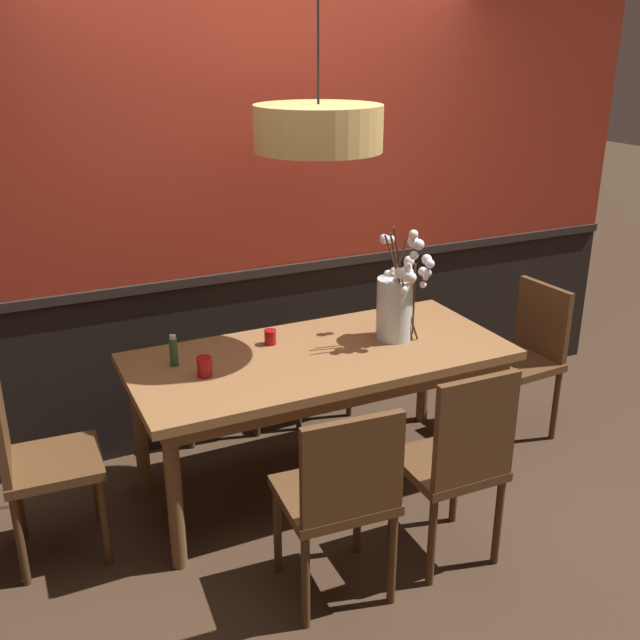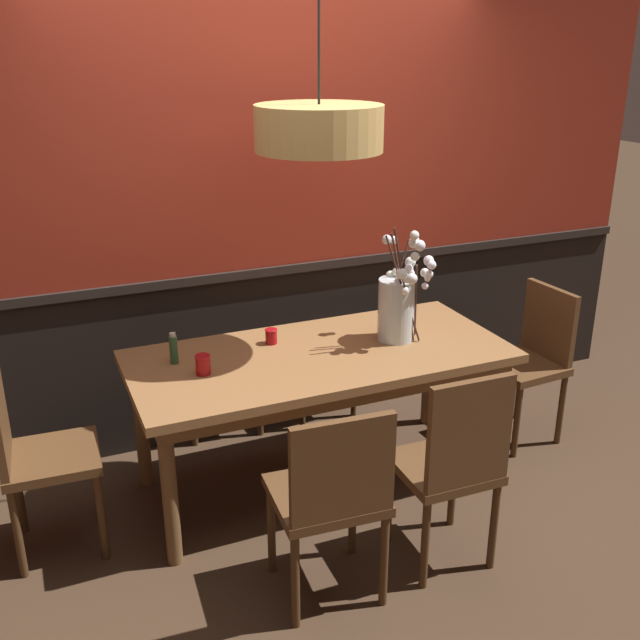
% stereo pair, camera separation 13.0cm
% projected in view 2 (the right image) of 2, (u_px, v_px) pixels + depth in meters
% --- Properties ---
extents(ground_plane, '(24.00, 24.00, 0.00)m').
position_uv_depth(ground_plane, '(320.00, 481.00, 3.96)').
color(ground_plane, '#422D1E').
extents(back_wall, '(4.96, 0.14, 2.85)m').
position_uv_depth(back_wall, '(267.00, 193.00, 4.11)').
color(back_wall, black).
rests_on(back_wall, ground).
extents(dining_table, '(1.91, 0.87, 0.75)m').
position_uv_depth(dining_table, '(320.00, 368.00, 3.72)').
color(dining_table, olive).
rests_on(dining_table, ground).
extents(chair_near_side_left, '(0.47, 0.44, 0.91)m').
position_uv_depth(chair_near_side_left, '(332.00, 493.00, 2.95)').
color(chair_near_side_left, brown).
rests_on(chair_near_side_left, ground).
extents(chair_head_west_end, '(0.43, 0.42, 0.98)m').
position_uv_depth(chair_head_west_end, '(31.00, 446.00, 3.25)').
color(chair_head_west_end, brown).
rests_on(chair_head_west_end, ground).
extents(chair_far_side_right, '(0.45, 0.47, 0.93)m').
position_uv_depth(chair_far_side_right, '(309.00, 330.00, 4.60)').
color(chair_far_side_right, brown).
rests_on(chair_far_side_right, ground).
extents(chair_near_side_right, '(0.41, 0.41, 0.96)m').
position_uv_depth(chair_near_side_right, '(453.00, 461.00, 3.15)').
color(chair_near_side_right, brown).
rests_on(chair_near_side_right, ground).
extents(chair_head_east_end, '(0.42, 0.44, 0.91)m').
position_uv_depth(chair_head_east_end, '(532.00, 355.00, 4.26)').
color(chair_head_east_end, brown).
rests_on(chair_head_east_end, ground).
extents(chair_far_side_left, '(0.49, 0.44, 0.94)m').
position_uv_depth(chair_far_side_left, '(216.00, 343.00, 4.40)').
color(chair_far_side_left, brown).
rests_on(chair_far_side_left, ground).
extents(vase_with_blossoms, '(0.27, 0.32, 0.63)m').
position_uv_depth(vase_with_blossoms, '(398.00, 305.00, 3.78)').
color(vase_with_blossoms, silver).
rests_on(vase_with_blossoms, dining_table).
extents(candle_holder_nearer_center, '(0.07, 0.07, 0.08)m').
position_uv_depth(candle_holder_nearer_center, '(271.00, 336.00, 3.79)').
color(candle_holder_nearer_center, '#9E0F14').
rests_on(candle_holder_nearer_center, dining_table).
extents(candle_holder_nearer_edge, '(0.08, 0.08, 0.10)m').
position_uv_depth(candle_holder_nearer_edge, '(203.00, 365.00, 3.44)').
color(candle_holder_nearer_edge, '#9E0F14').
rests_on(candle_holder_nearer_edge, dining_table).
extents(condiment_bottle, '(0.04, 0.04, 0.16)m').
position_uv_depth(condiment_bottle, '(174.00, 349.00, 3.55)').
color(condiment_bottle, '#2D5633').
rests_on(condiment_bottle, dining_table).
extents(pendant_lamp, '(0.60, 0.60, 1.12)m').
position_uv_depth(pendant_lamp, '(319.00, 128.00, 3.37)').
color(pendant_lamp, tan).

